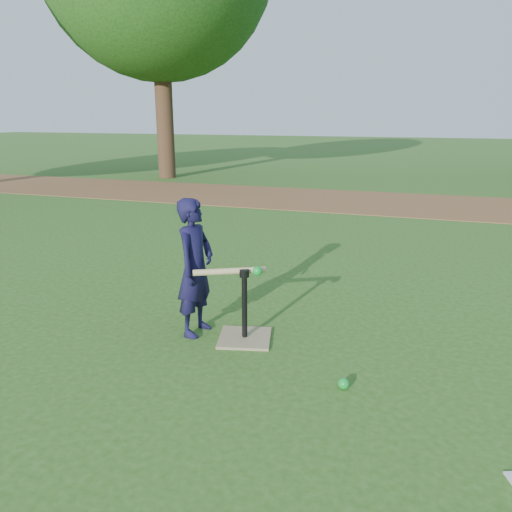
% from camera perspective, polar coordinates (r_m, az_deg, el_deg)
% --- Properties ---
extents(ground, '(80.00, 80.00, 0.00)m').
position_cam_1_polar(ground, '(4.06, -2.03, -10.96)').
color(ground, '#285116').
rests_on(ground, ground).
extents(dirt_strip, '(24.00, 3.00, 0.01)m').
position_cam_1_polar(dirt_strip, '(11.11, 11.71, 6.13)').
color(dirt_strip, brown).
rests_on(dirt_strip, ground).
extents(child, '(0.31, 0.45, 1.18)m').
position_cam_1_polar(child, '(4.23, -6.96, -1.32)').
color(child, black).
rests_on(child, ground).
extents(wiffle_ball_ground, '(0.08, 0.08, 0.08)m').
position_cam_1_polar(wiffle_ball_ground, '(3.61, 9.99, -14.17)').
color(wiffle_ball_ground, '#0D932A').
rests_on(wiffle_ball_ground, ground).
extents(batting_tee, '(0.52, 0.52, 0.61)m').
position_cam_1_polar(batting_tee, '(4.23, -1.30, -8.11)').
color(batting_tee, '#90805C').
rests_on(batting_tee, ground).
extents(swing_action, '(0.61, 0.32, 0.09)m').
position_cam_1_polar(swing_action, '(4.07, -2.81, -1.72)').
color(swing_action, tan).
rests_on(swing_action, ground).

